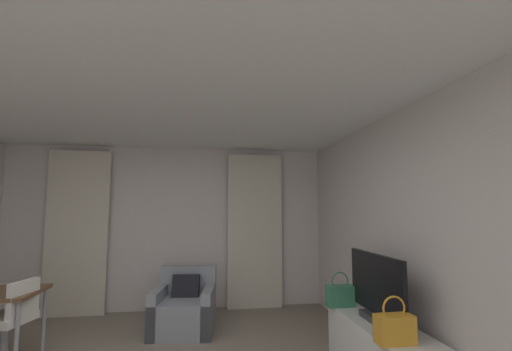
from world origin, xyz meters
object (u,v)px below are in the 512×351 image
Objects in this scene: desk_chair at (9,330)px; tv_flatscreen at (376,289)px; handbag_primary at (340,295)px; handbag_secondary at (395,328)px; armchair at (184,309)px.

tv_flatscreen is at bearing -11.17° from desk_chair.
handbag_primary reaches higher than desk_chair.
tv_flatscreen is at bearing 75.53° from handbag_secondary.
armchair is 2.34× the size of handbag_secondary.
desk_chair is (-1.65, -0.86, 0.11)m from armchair.
armchair is at bearing 148.43° from handbag_primary.
tv_flatscreen is 2.62× the size of handbag_secondary.
handbag_primary is at bearing 107.54° from tv_flatscreen.
tv_flatscreen reaches higher than handbag_secondary.
tv_flatscreen is 0.57m from handbag_secondary.
handbag_secondary reaches higher than armchair.
handbag_secondary is at bearing -50.02° from armchair.
desk_chair reaches higher than armchair.
armchair is 2.07m from handbag_primary.
handbag_primary is (3.38, -0.20, 0.26)m from desk_chair.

